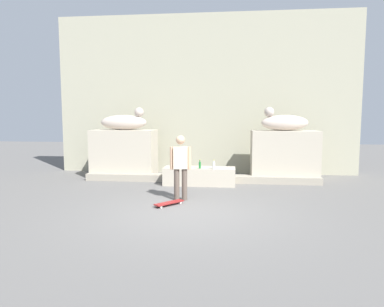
% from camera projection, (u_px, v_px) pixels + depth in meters
% --- Properties ---
extents(ground_plane, '(40.00, 40.00, 0.00)m').
position_uv_depth(ground_plane, '(186.00, 214.00, 7.80)').
color(ground_plane, '#605E5B').
extents(facade_wall, '(11.17, 0.60, 5.88)m').
position_uv_depth(facade_wall, '(206.00, 95.00, 13.32)').
color(facade_wall, '#AAA68D').
rests_on(facade_wall, ground_plane).
extents(pedestal_left, '(2.18, 1.13, 1.67)m').
position_uv_depth(pedestal_left, '(124.00, 154.00, 12.36)').
color(pedestal_left, '#B7AD99').
rests_on(pedestal_left, ground_plane).
extents(pedestal_right, '(2.18, 1.13, 1.67)m').
position_uv_depth(pedestal_right, '(284.00, 156.00, 11.76)').
color(pedestal_right, '#B7AD99').
rests_on(pedestal_right, ground_plane).
extents(statue_reclining_left, '(1.62, 0.63, 0.78)m').
position_uv_depth(statue_reclining_left, '(125.00, 122.00, 12.23)').
color(statue_reclining_left, beige).
rests_on(statue_reclining_left, pedestal_left).
extents(statue_reclining_right, '(1.68, 0.89, 0.78)m').
position_uv_depth(statue_reclining_right, '(284.00, 122.00, 11.64)').
color(statue_reclining_right, beige).
rests_on(statue_reclining_right, pedestal_right).
extents(ledge_block, '(2.23, 0.73, 0.55)m').
position_uv_depth(ledge_block, '(199.00, 176.00, 11.04)').
color(ledge_block, '#B7AD99').
rests_on(ledge_block, ground_plane).
extents(skater, '(0.54, 0.24, 1.67)m').
position_uv_depth(skater, '(181.00, 165.00, 8.97)').
color(skater, brown).
rests_on(skater, ground_plane).
extents(skateboard, '(0.68, 0.73, 0.08)m').
position_uv_depth(skateboard, '(169.00, 203.00, 8.52)').
color(skateboard, maroon).
rests_on(skateboard, ground_plane).
extents(bottle_clear, '(0.07, 0.07, 0.28)m').
position_uv_depth(bottle_clear, '(214.00, 165.00, 10.68)').
color(bottle_clear, silver).
rests_on(bottle_clear, ledge_block).
extents(bottle_brown, '(0.07, 0.07, 0.32)m').
position_uv_depth(bottle_brown, '(187.00, 164.00, 10.82)').
color(bottle_brown, '#593314').
rests_on(bottle_brown, ledge_block).
extents(bottle_orange, '(0.07, 0.07, 0.29)m').
position_uv_depth(bottle_orange, '(187.00, 163.00, 11.19)').
color(bottle_orange, orange).
rests_on(bottle_orange, ledge_block).
extents(bottle_green, '(0.07, 0.07, 0.28)m').
position_uv_depth(bottle_green, '(200.00, 165.00, 10.77)').
color(bottle_green, '#1E722D').
rests_on(bottle_green, ledge_block).
extents(stair_step, '(7.67, 0.50, 0.23)m').
position_uv_depth(stair_step, '(201.00, 178.00, 11.56)').
color(stair_step, gray).
rests_on(stair_step, ground_plane).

